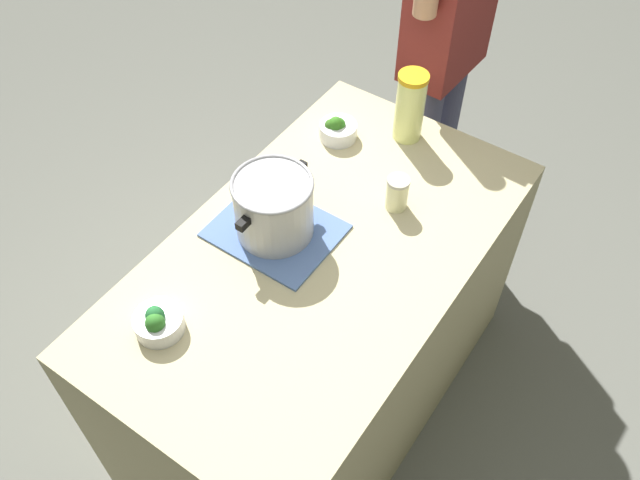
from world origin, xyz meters
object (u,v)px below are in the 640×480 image
cooking_pot (274,206)px  person_cook (444,48)px  mason_jar (397,193)px  broccoli_bowl_center (337,129)px  broccoli_bowl_front (158,322)px  lemonade_pitcher (410,106)px

cooking_pot → person_cook: (1.03, -0.00, -0.05)m
mason_jar → broccoli_bowl_center: (0.16, 0.32, -0.02)m
broccoli_bowl_front → person_cook: 1.48m
lemonade_pitcher → mason_jar: (-0.30, -0.13, -0.07)m
lemonade_pitcher → broccoli_bowl_center: (-0.14, 0.19, -0.09)m
broccoli_bowl_center → person_cook: size_ratio=0.08×
lemonade_pitcher → cooking_pot: bearing=169.9°
mason_jar → person_cook: (0.74, 0.23, 0.00)m
mason_jar → person_cook: 0.78m
broccoli_bowl_front → broccoli_bowl_center: 0.90m
broccoli_bowl_front → broccoli_bowl_center: size_ratio=1.05×
lemonade_pitcher → broccoli_bowl_front: bearing=171.8°
mason_jar → lemonade_pitcher: bearing=24.2°
broccoli_bowl_front → broccoli_bowl_center: broccoli_bowl_front is taller
broccoli_bowl_front → person_cook: size_ratio=0.08×
mason_jar → person_cook: size_ratio=0.07×
broccoli_bowl_front → person_cook: (1.48, -0.05, 0.02)m
lemonade_pitcher → broccoli_bowl_front: size_ratio=1.87×
broccoli_bowl_front → broccoli_bowl_center: (0.89, 0.04, -0.00)m
lemonade_pitcher → person_cook: size_ratio=0.15×
mason_jar → broccoli_bowl_front: (-0.73, 0.28, -0.02)m
broccoli_bowl_front → mason_jar: bearing=-21.1°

